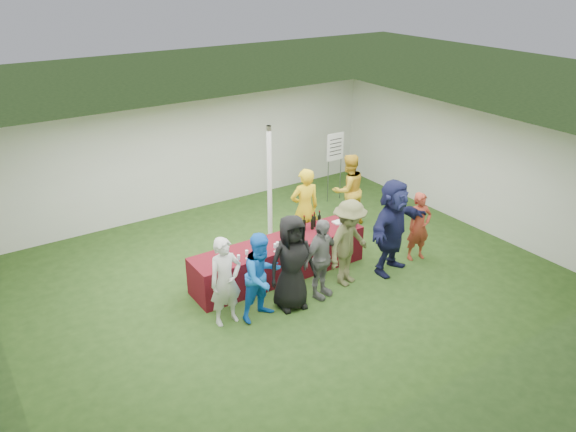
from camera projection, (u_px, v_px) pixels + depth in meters
ground at (281, 275)px, 11.18m from camera, size 60.00×60.00×0.00m
tent at (270, 188)px, 11.77m from camera, size 10.00×10.00×10.00m
serving_table at (280, 259)px, 11.01m from camera, size 3.60×0.80×0.75m
wine_bottles at (304, 225)px, 11.26m from camera, size 0.88×0.15×0.32m
wine_glasses at (270, 247)px, 10.42m from camera, size 2.74×0.13×0.16m
water_bottle at (283, 234)px, 10.93m from camera, size 0.07×0.07×0.23m
bar_towel at (339, 222)px, 11.64m from camera, size 0.25×0.18×0.03m
dump_bucket at (352, 222)px, 11.46m from camera, size 0.21×0.21×0.18m
wine_list_sign at (335, 152)px, 14.11m from camera, size 0.50×0.03×1.80m
staff_pourer at (305, 208)px, 11.95m from camera, size 0.72×0.54×1.79m
staff_back at (348, 190)px, 13.01m from camera, size 0.88×0.70×1.72m
customer_0 at (226, 281)px, 9.42m from camera, size 0.59×0.39×1.61m
customer_1 at (262, 276)px, 9.56m from camera, size 0.86×0.72×1.61m
customer_2 at (292, 263)px, 9.82m from camera, size 0.94×0.69×1.78m
customer_3 at (321, 259)px, 10.17m from camera, size 0.98×0.60×1.56m
customer_4 at (349, 243)px, 10.55m from camera, size 1.26×0.94×1.73m
customer_5 at (393, 227)px, 10.95m from camera, size 1.89×1.05×1.95m
customer_6 at (419, 226)px, 11.52m from camera, size 0.60×0.45×1.47m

